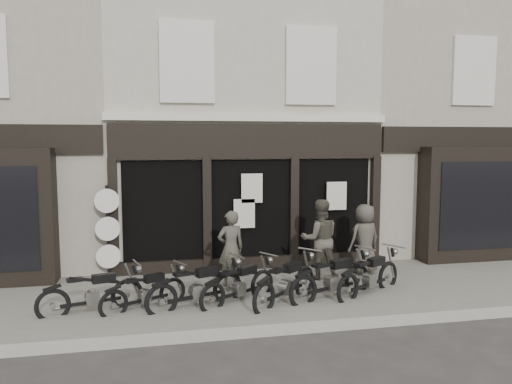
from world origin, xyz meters
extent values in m
plane|color=#2D2B28|center=(0.00, 0.00, 0.00)|extent=(90.00, 90.00, 0.00)
cube|color=#605C55|center=(0.00, 0.90, 0.06)|extent=(30.00, 4.20, 0.12)
cube|color=gray|center=(0.00, -1.25, 0.07)|extent=(30.00, 0.25, 0.13)
cube|color=#B7B09D|center=(0.00, 6.00, 4.10)|extent=(7.20, 6.00, 8.20)
cube|color=black|center=(0.00, 2.92, 3.45)|extent=(7.10, 0.18, 0.90)
cube|color=black|center=(0.00, 2.98, 1.50)|extent=(6.50, 0.10, 2.95)
cube|color=black|center=(0.00, 2.91, 0.22)|extent=(7.10, 0.20, 0.44)
cube|color=beige|center=(0.00, 2.95, 4.05)|extent=(7.30, 0.22, 0.18)
cube|color=beige|center=(-1.60, 2.95, 5.40)|extent=(1.35, 0.12, 2.00)
cube|color=black|center=(-1.60, 2.98, 5.40)|extent=(1.05, 0.06, 1.70)
cube|color=beige|center=(1.60, 2.95, 5.40)|extent=(1.35, 0.12, 2.00)
cube|color=black|center=(1.60, 2.98, 5.40)|extent=(1.05, 0.06, 1.70)
cube|color=black|center=(-3.45, 2.90, 1.55)|extent=(0.22, 0.22, 3.00)
cube|color=black|center=(-1.15, 2.90, 1.55)|extent=(0.22, 0.22, 3.00)
cube|color=black|center=(1.15, 2.90, 1.55)|extent=(0.22, 0.22, 3.00)
cube|color=black|center=(3.45, 2.90, 1.55)|extent=(0.22, 0.22, 3.00)
cube|color=beige|center=(0.00, 2.80, 2.25)|extent=(0.55, 0.04, 0.75)
cube|color=beige|center=(2.30, 2.80, 2.00)|extent=(0.55, 0.04, 0.75)
cube|color=beige|center=(-0.20, 2.80, 1.60)|extent=(0.55, 0.04, 0.75)
cube|color=#9E9586|center=(-6.35, 6.00, 4.10)|extent=(5.50, 6.00, 8.20)
cube|color=#9E9586|center=(6.35, 6.00, 4.10)|extent=(5.50, 6.00, 8.20)
cube|color=black|center=(6.35, 2.65, 1.70)|extent=(3.20, 0.70, 3.20)
cube|color=black|center=(6.35, 2.30, 1.70)|extent=(2.60, 0.06, 2.40)
cube|color=black|center=(6.35, 2.95, 3.50)|extent=(5.40, 0.16, 0.70)
cube|color=beige|center=(6.35, 2.96, 5.40)|extent=(1.30, 0.10, 1.90)
cube|color=black|center=(6.35, 2.99, 5.40)|extent=(1.00, 0.06, 1.60)
torus|color=black|center=(-3.04, 0.55, 0.33)|extent=(0.66, 0.27, 0.67)
torus|color=black|center=(-4.41, 0.15, 0.33)|extent=(0.66, 0.27, 0.67)
cube|color=black|center=(-3.72, 0.35, 0.29)|extent=(1.13, 0.38, 0.06)
cube|color=gray|center=(-3.71, 0.36, 0.37)|extent=(0.28, 0.24, 0.25)
cube|color=black|center=(-3.48, 0.42, 0.74)|extent=(0.48, 0.29, 0.17)
cube|color=black|center=(-4.01, 0.27, 0.78)|extent=(0.34, 0.27, 0.06)
cylinder|color=gray|center=(-2.84, 0.61, 0.97)|extent=(0.19, 0.56, 0.04)
torus|color=black|center=(-2.13, 0.65, 0.30)|extent=(0.58, 0.36, 0.61)
torus|color=black|center=(-3.28, 0.03, 0.30)|extent=(0.58, 0.36, 0.61)
cube|color=black|center=(-2.70, 0.34, 0.27)|extent=(0.96, 0.55, 0.05)
cube|color=gray|center=(-2.69, 0.35, 0.34)|extent=(0.27, 0.25, 0.23)
cube|color=black|center=(-2.50, 0.45, 0.68)|extent=(0.44, 0.33, 0.15)
cube|color=black|center=(-2.94, 0.21, 0.72)|extent=(0.32, 0.29, 0.05)
cylinder|color=gray|center=(-1.95, 0.74, 0.90)|extent=(0.28, 0.48, 0.03)
torus|color=black|center=(-0.98, 0.52, 0.35)|extent=(0.69, 0.35, 0.70)
torus|color=black|center=(-2.37, -0.04, 0.35)|extent=(0.69, 0.35, 0.70)
cube|color=black|center=(-1.67, 0.24, 0.30)|extent=(1.16, 0.51, 0.06)
cube|color=gray|center=(-1.65, 0.25, 0.39)|extent=(0.30, 0.27, 0.27)
cube|color=black|center=(-1.42, 0.34, 0.78)|extent=(0.51, 0.34, 0.18)
cube|color=black|center=(-1.96, 0.12, 0.82)|extent=(0.36, 0.31, 0.06)
cylinder|color=gray|center=(-0.77, 0.60, 1.03)|extent=(0.26, 0.57, 0.04)
torus|color=black|center=(-0.18, 0.74, 0.32)|extent=(0.60, 0.43, 0.66)
torus|color=black|center=(-1.36, -0.02, 0.32)|extent=(0.60, 0.43, 0.66)
cube|color=black|center=(-0.77, 0.36, 0.29)|extent=(1.00, 0.66, 0.06)
cube|color=gray|center=(-0.75, 0.37, 0.36)|extent=(0.29, 0.27, 0.25)
cube|color=black|center=(-0.56, 0.49, 0.73)|extent=(0.46, 0.38, 0.16)
cube|color=black|center=(-1.02, 0.20, 0.77)|extent=(0.35, 0.32, 0.06)
cylinder|color=gray|center=(0.00, 0.85, 0.96)|extent=(0.33, 0.49, 0.03)
torus|color=black|center=(0.77, 0.66, 0.35)|extent=(0.60, 0.54, 0.71)
torus|color=black|center=(-0.38, -0.34, 0.35)|extent=(0.60, 0.54, 0.71)
cube|color=black|center=(0.20, 0.16, 0.31)|extent=(0.97, 0.85, 0.06)
cube|color=gray|center=(0.21, 0.17, 0.39)|extent=(0.31, 0.31, 0.27)
cube|color=black|center=(0.40, 0.34, 0.79)|extent=(0.48, 0.45, 0.18)
cube|color=black|center=(-0.04, -0.04, 0.83)|extent=(0.37, 0.36, 0.06)
cylinder|color=gray|center=(0.94, 0.81, 1.04)|extent=(0.43, 0.48, 0.04)
torus|color=black|center=(1.94, 0.52, 0.36)|extent=(0.71, 0.37, 0.73)
torus|color=black|center=(0.51, -0.08, 0.36)|extent=(0.71, 0.37, 0.73)
cube|color=black|center=(1.23, 0.22, 0.32)|extent=(1.20, 0.54, 0.06)
cube|color=gray|center=(1.25, 0.22, 0.40)|extent=(0.31, 0.28, 0.28)
cube|color=black|center=(1.48, 0.32, 0.81)|extent=(0.53, 0.36, 0.18)
cube|color=black|center=(0.93, 0.09, 0.85)|extent=(0.38, 0.32, 0.06)
cylinder|color=gray|center=(2.16, 0.61, 1.07)|extent=(0.28, 0.59, 0.04)
torus|color=black|center=(2.78, 0.70, 0.35)|extent=(0.65, 0.44, 0.71)
torus|color=black|center=(1.49, -0.07, 0.35)|extent=(0.65, 0.44, 0.71)
cube|color=black|center=(2.14, 0.32, 0.31)|extent=(1.09, 0.68, 0.06)
cube|color=gray|center=(2.16, 0.33, 0.39)|extent=(0.31, 0.29, 0.27)
cube|color=black|center=(2.37, 0.45, 0.78)|extent=(0.50, 0.40, 0.18)
cube|color=black|center=(1.87, 0.16, 0.83)|extent=(0.37, 0.34, 0.06)
cylinder|color=gray|center=(2.98, 0.82, 1.03)|extent=(0.34, 0.54, 0.04)
imported|color=#423F36|center=(-0.75, 1.50, 1.00)|extent=(0.71, 0.53, 1.75)
imported|color=#444037|center=(1.45, 1.66, 1.09)|extent=(1.01, 0.82, 1.94)
imported|color=#423E37|center=(2.72, 1.88, 1.00)|extent=(0.97, 0.76, 1.76)
cylinder|color=black|center=(-3.58, 2.67, 0.03)|extent=(0.38, 0.38, 0.06)
cylinder|color=black|center=(-3.58, 2.67, 1.20)|extent=(0.07, 0.07, 2.40)
cylinder|color=black|center=(-3.58, 2.64, 2.03)|extent=(0.59, 0.09, 0.58)
cylinder|color=beige|center=(-3.58, 2.61, 2.03)|extent=(0.58, 0.05, 0.58)
cylinder|color=black|center=(-3.58, 2.64, 1.36)|extent=(0.59, 0.09, 0.58)
cylinder|color=beige|center=(-3.58, 2.61, 1.36)|extent=(0.58, 0.05, 0.58)
cylinder|color=black|center=(-3.58, 2.64, 0.68)|extent=(0.59, 0.09, 0.58)
cylinder|color=beige|center=(-3.58, 2.61, 0.68)|extent=(0.58, 0.05, 0.58)
camera|label=1|loc=(-2.45, -9.69, 3.48)|focal=35.00mm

